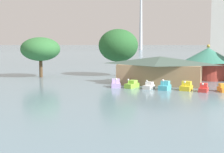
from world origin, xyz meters
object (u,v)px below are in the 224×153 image
(pedal_boat_lime, at_px, (132,85))
(pedal_boat_cyan, at_px, (165,86))
(pedal_boat_white, at_px, (149,86))
(green_roof_pavilion, at_px, (208,61))
(pedal_boat_red, at_px, (204,88))
(shoreline_tree_tall_left, at_px, (40,49))
(pedal_boat_orange, at_px, (224,88))
(pedal_boat_yellow, at_px, (186,87))
(shoreline_tree_mid, at_px, (118,45))
(boathouse, at_px, (160,70))
(pedal_boat_lavender, at_px, (116,84))

(pedal_boat_lime, xyz_separation_m, pedal_boat_cyan, (5.81, -0.79, 0.07))
(pedal_boat_white, relative_size, green_roof_pavilion, 0.23)
(pedal_boat_red, bearing_deg, pedal_boat_cyan, -85.08)
(shoreline_tree_tall_left, bearing_deg, pedal_boat_white, -22.17)
(pedal_boat_white, relative_size, pedal_boat_orange, 0.85)
(pedal_boat_orange, bearing_deg, pedal_boat_yellow, -102.94)
(shoreline_tree_mid, bearing_deg, shoreline_tree_tall_left, -153.11)
(pedal_boat_lime, distance_m, pedal_boat_yellow, 9.25)
(pedal_boat_white, distance_m, shoreline_tree_mid, 22.83)
(pedal_boat_red, height_order, boathouse, boathouse)
(pedal_boat_lavender, height_order, pedal_boat_orange, pedal_boat_lavender)
(pedal_boat_orange, relative_size, shoreline_tree_mid, 0.28)
(pedal_boat_white, height_order, green_roof_pavilion, green_roof_pavilion)
(pedal_boat_orange, bearing_deg, pedal_boat_red, -88.37)
(pedal_boat_white, xyz_separation_m, shoreline_tree_mid, (-10.93, 18.91, 6.64))
(green_roof_pavilion, xyz_separation_m, shoreline_tree_mid, (-20.14, 1.41, 3.17))
(pedal_boat_yellow, relative_size, boathouse, 0.16)
(pedal_boat_lavender, bearing_deg, shoreline_tree_mid, 176.25)
(pedal_boat_red, distance_m, shoreline_tree_tall_left, 37.87)
(pedal_boat_yellow, relative_size, pedal_boat_red, 1.03)
(boathouse, relative_size, shoreline_tree_tall_left, 1.80)
(pedal_boat_lime, relative_size, pedal_boat_yellow, 1.25)
(pedal_boat_yellow, bearing_deg, pedal_boat_orange, 103.67)
(pedal_boat_cyan, bearing_deg, pedal_boat_lime, -88.27)
(boathouse, bearing_deg, pedal_boat_white, -96.42)
(pedal_boat_white, xyz_separation_m, pedal_boat_cyan, (2.74, -0.26, 0.12))
(pedal_boat_orange, distance_m, shoreline_tree_tall_left, 40.57)
(pedal_boat_orange, xyz_separation_m, shoreline_tree_mid, (-22.98, 18.37, 6.60))
(pedal_boat_lavender, bearing_deg, shoreline_tree_tall_left, -135.45)
(pedal_boat_lavender, height_order, pedal_boat_white, pedal_boat_lavender)
(pedal_boat_orange, height_order, boathouse, boathouse)
(pedal_boat_yellow, xyz_separation_m, boathouse, (-5.39, 6.72, 2.15))
(pedal_boat_red, relative_size, shoreline_tree_mid, 0.23)
(pedal_boat_white, bearing_deg, shoreline_tree_mid, -139.08)
(pedal_boat_yellow, relative_size, shoreline_tree_mid, 0.24)
(pedal_boat_cyan, bearing_deg, green_roof_pavilion, 169.48)
(pedal_boat_white, relative_size, pedal_boat_yellow, 0.99)
(pedal_boat_cyan, relative_size, shoreline_tree_mid, 0.25)
(pedal_boat_cyan, relative_size, pedal_boat_orange, 0.91)
(pedal_boat_cyan, xyz_separation_m, pedal_boat_orange, (9.32, 0.81, -0.08))
(pedal_boat_lime, relative_size, shoreline_tree_mid, 0.30)
(pedal_boat_red, distance_m, pedal_boat_orange, 3.30)
(pedal_boat_red, bearing_deg, boathouse, -125.31)
(pedal_boat_red, xyz_separation_m, pedal_boat_orange, (3.14, 1.02, -0.02))
(pedal_boat_lavender, distance_m, pedal_boat_cyan, 8.75)
(pedal_boat_yellow, xyz_separation_m, pedal_boat_orange, (5.89, 0.35, -0.07))
(pedal_boat_lavender, distance_m, boathouse, 9.59)
(pedal_boat_orange, relative_size, shoreline_tree_tall_left, 0.34)
(pedal_boat_yellow, height_order, boathouse, boathouse)
(pedal_boat_yellow, bearing_deg, shoreline_tree_mid, -127.38)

